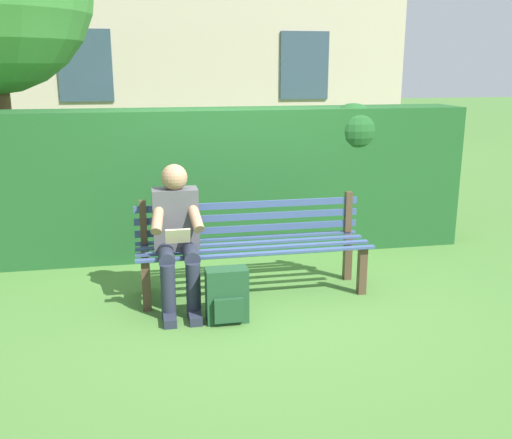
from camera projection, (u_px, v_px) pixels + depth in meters
name	position (u px, v px, depth m)	size (l,w,h in m)	color
ground	(254.00, 293.00, 5.21)	(60.00, 60.00, 0.00)	#477533
park_bench	(252.00, 242.00, 5.17)	(2.04, 0.54, 0.84)	#4C3828
person_seated	(177.00, 232.00, 4.83)	(0.44, 0.73, 1.19)	#4C4C51
hedge_backdrop	(189.00, 180.00, 6.17)	(5.99, 0.68, 1.59)	#1E5123
backpack	(227.00, 296.00, 4.59)	(0.33, 0.24, 0.44)	#1E4728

